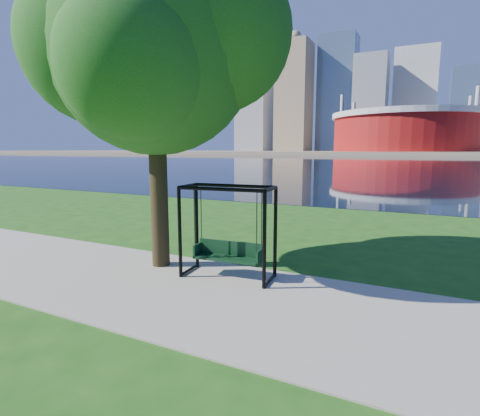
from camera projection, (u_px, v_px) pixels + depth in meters
The scene contains 8 objects.
ground at pixel (240, 291), 7.73m from camera, with size 900.00×900.00×0.00m, color #1E5114.
path at pixel (228, 299), 7.29m from camera, with size 120.00×4.00×0.03m, color #9E937F.
river at pixel (414, 161), 97.87m from camera, with size 900.00×180.00×0.02m, color black.
far_bank at pixel (424, 153), 277.99m from camera, with size 900.00×228.00×2.00m, color #937F60.
stadium at pixel (405, 130), 217.64m from camera, with size 83.00×83.00×32.00m.
skyline at pixel (421, 106), 286.35m from camera, with size 392.00×66.00×96.50m.
swing at pixel (228, 234), 8.40m from camera, with size 2.13×1.08×2.11m.
park_tree at pixel (154, 47), 8.68m from camera, with size 6.09×5.50×7.57m.
Camera 1 is at (3.31, -6.59, 2.88)m, focal length 28.00 mm.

